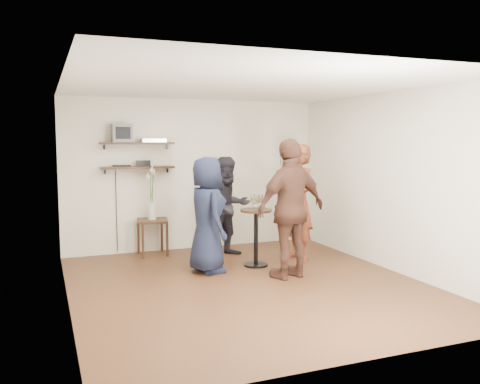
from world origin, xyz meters
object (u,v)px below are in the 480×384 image
Objects in this scene: drinks_table at (256,230)px; person_brown at (291,209)px; person_dark at (228,207)px; crt_monitor at (122,133)px; person_plaid at (298,202)px; dvd_deck at (153,140)px; radio at (143,163)px; person_navy at (207,215)px; side_table at (152,225)px.

drinks_table is 0.90m from person_brown.
person_dark is at bearing 101.39° from drinks_table.
crt_monitor is 0.17× the size of person_plaid.
crt_monitor is at bearing 180.00° from dvd_deck.
radio reaches higher than drinks_table.
person_navy is at bearing -175.35° from drinks_table.
crt_monitor is at bearing 27.32° from person_navy.
crt_monitor is 0.80× the size of dvd_deck.
person_plaid is at bearing -31.28° from radio.
person_plaid is (2.02, -1.33, -0.98)m from dvd_deck.
dvd_deck is 1.41m from side_table.
person_dark is at bearing -91.24° from person_brown.
person_navy is (0.52, -1.35, 0.34)m from side_table.
dvd_deck is at bearing 130.19° from drinks_table.
person_navy is (0.61, -1.53, -0.68)m from radio.
side_table is 0.69× the size of drinks_table.
crt_monitor is at bearing 145.45° from person_dark.
side_table is at bearing -113.13° from dvd_deck.
radio reaches higher than side_table.
drinks_table is 0.85m from person_navy.
person_plaid is 1.13× the size of person_dark.
dvd_deck is 0.46× the size of drinks_table.
side_table is at bearing -21.76° from crt_monitor.
person_plaid is at bearing -27.72° from crt_monitor.
crt_monitor is 0.20× the size of person_dark.
dvd_deck is at bearing 11.44° from person_navy.
dvd_deck reaches higher than person_plaid.
crt_monitor is 2.71m from drinks_table.
person_brown reaches higher than dvd_deck.
crt_monitor is 0.37× the size of drinks_table.
person_dark is 0.85× the size of person_brown.
side_table is (-0.07, -0.18, -1.40)m from dvd_deck.
dvd_deck is at bearing 0.00° from radio.
crt_monitor is 3.07m from person_plaid.
person_plaid is (2.54, -1.33, -1.10)m from crt_monitor.
side_table is 1.30m from person_dark.
side_table is at bearing 16.20° from person_navy.
drinks_table is 0.45× the size of person_brown.
person_dark is at bearing -32.27° from dvd_deck.
crt_monitor is at bearing -62.95° from person_brown.
side_table is 0.32× the size of person_plaid.
crt_monitor is 0.17× the size of person_brown.
radio is 0.13× the size of person_navy.
drinks_table is 0.47× the size of person_plaid.
person_plaid is at bearing -33.38° from dvd_deck.
side_table is 2.43m from person_plaid.
person_plaid is 1.10× the size of person_navy.
side_table is 0.36× the size of person_navy.
drinks_table is at bearing -90.00° from person_plaid.
person_brown is at bearing -49.07° from crt_monitor.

